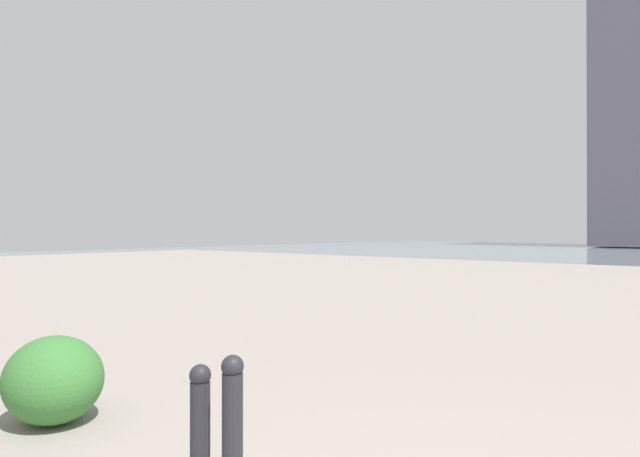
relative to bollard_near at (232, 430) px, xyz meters
name	(u,v)px	position (x,y,z in m)	size (l,w,h in m)	color
bollard_near	(232,430)	(0.00, 0.00, 0.00)	(0.13, 0.13, 0.89)	#232328
bollard_mid	(200,428)	(0.26, 0.03, -0.05)	(0.13, 0.13, 0.80)	#232328
shrub_low	(54,380)	(2.18, 0.02, -0.10)	(0.85, 0.76, 0.72)	#387533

